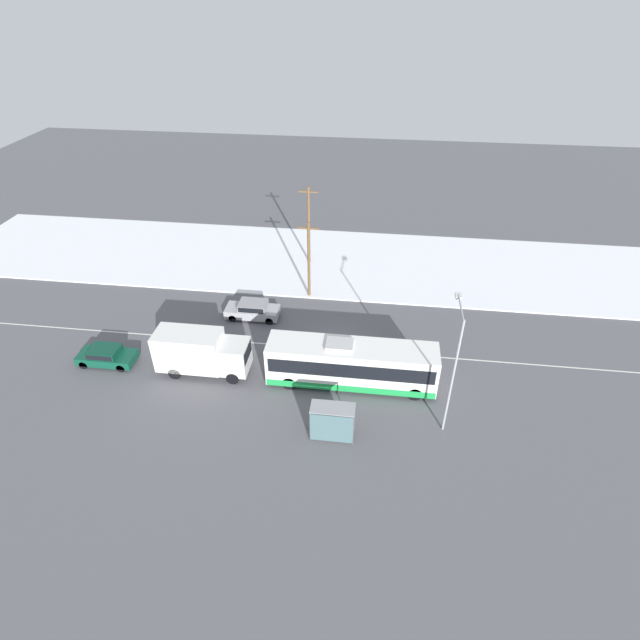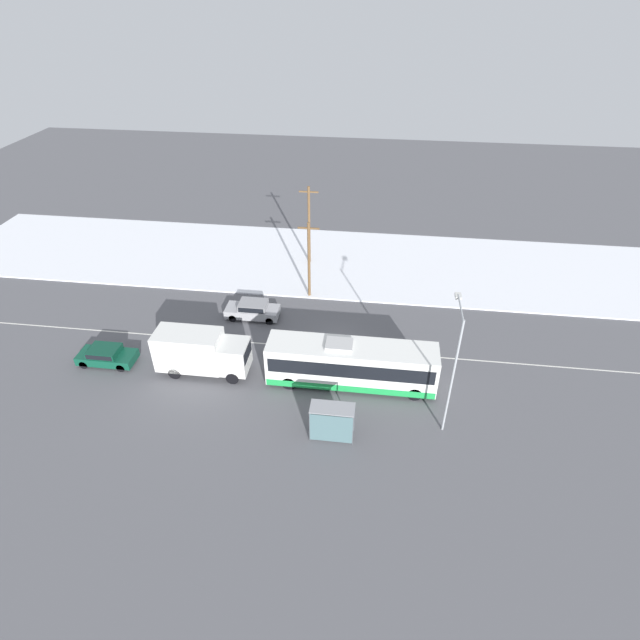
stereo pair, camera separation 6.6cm
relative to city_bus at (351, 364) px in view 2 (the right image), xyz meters
name	(u,v)px [view 2 (the right image)]	position (x,y,z in m)	size (l,w,h in m)	color
ground_plane	(334,349)	(-1.50, 3.61, -1.66)	(120.00, 120.00, 0.00)	#56565B
snow_lot	(349,262)	(-1.50, 17.57, -1.60)	(80.00, 14.06, 0.12)	white
lane_marking_center	(334,349)	(-1.50, 3.61, -1.66)	(60.00, 0.12, 0.00)	silver
city_bus	(351,364)	(0.00, 0.00, 0.00)	(11.53, 2.57, 3.41)	white
box_truck	(200,351)	(-10.63, -0.09, 0.12)	(6.52, 2.30, 3.27)	silver
sedan_car	(253,309)	(-8.66, 7.04, -0.86)	(4.38, 1.80, 1.48)	#9E9EA3
parked_car_near_truck	(106,355)	(-17.87, -0.11, -0.93)	(4.13, 1.80, 1.33)	#0F4733
pedestrian_at_stop	(331,413)	(-0.94, -4.13, -0.62)	(0.61, 0.27, 1.69)	#23232D
bus_shelter	(332,420)	(-0.77, -5.30, 0.01)	(2.68, 1.20, 2.40)	gray
streetlamp	(454,358)	(6.07, -3.03, 3.61)	(0.36, 3.17, 8.36)	#9EA3A8
utility_pole_roadside	(309,259)	(-4.50, 10.92, 2.03)	(1.80, 0.24, 7.03)	brown
utility_pole_snowlot	(309,224)	(-5.41, 17.16, 2.40)	(1.80, 0.24, 7.75)	brown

